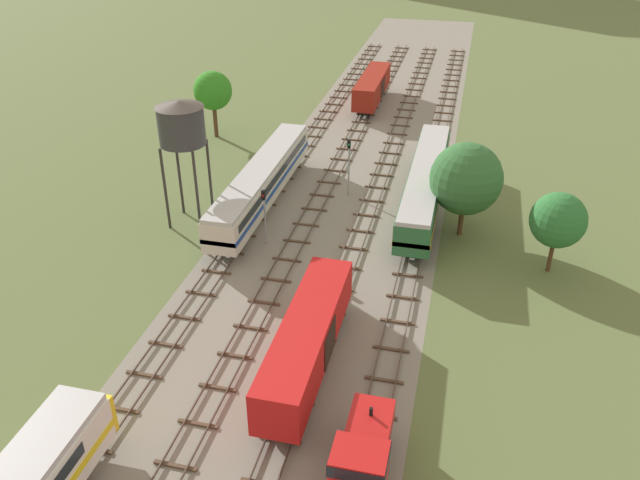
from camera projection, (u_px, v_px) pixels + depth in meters
ground_plane at (341, 210)px, 58.63m from camera, size 480.00×480.00×0.00m
ballast_bed at (341, 210)px, 58.63m from camera, size 18.51×176.00×0.01m
track_far_left at (269, 196)px, 60.87m from camera, size 2.40×126.00×0.29m
track_left at (318, 202)px, 59.89m from camera, size 2.40×126.00×0.29m
track_centre_left at (369, 207)px, 58.91m from camera, size 2.40×126.00×0.29m
track_centre at (421, 213)px, 57.92m from camera, size 2.40×126.00×0.29m
shunter_loco_centre_near at (361, 465)px, 31.10m from camera, size 2.74×8.46×3.10m
freight_boxcar_centre_left_mid at (307, 338)px, 38.81m from camera, size 2.87×14.00×3.60m
passenger_coach_far_left_midfar at (262, 180)px, 58.14m from camera, size 2.96×22.00×3.80m
passenger_coach_centre_far at (425, 182)px, 57.87m from camera, size 2.96×22.00×3.80m
freight_boxcar_left_farther at (372, 86)px, 83.89m from camera, size 2.87×14.00×3.60m
water_tower at (181, 124)px, 52.20m from camera, size 4.03×4.03×11.05m
signal_post_nearest at (349, 160)px, 59.55m from camera, size 0.28×0.47×5.78m
signal_post_near at (265, 209)px, 51.78m from camera, size 0.28×0.47×5.09m
lineside_tree_0 at (213, 91)px, 72.15m from camera, size 4.37×4.37×7.67m
lineside_tree_1 at (466, 179)px, 52.22m from camera, size 6.00×6.00×8.21m
lineside_tree_2 at (558, 220)px, 47.58m from camera, size 4.22×4.22×6.60m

